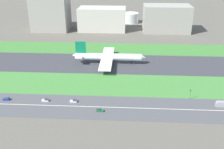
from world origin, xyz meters
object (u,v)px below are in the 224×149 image
(terminal_building, at_px, (51,11))
(fuel_tank_west, at_px, (131,18))
(car_3, at_px, (7,99))
(car_0, at_px, (100,110))
(car_1, at_px, (74,101))
(fuel_tank_centre, at_px, (152,19))
(airliner, at_px, (107,57))
(office_tower, at_px, (166,18))
(car_2, at_px, (46,100))
(traffic_light, at_px, (190,94))
(hangar_building, at_px, (102,19))

(terminal_building, relative_size, fuel_tank_west, 2.17)
(fuel_tank_west, bearing_deg, car_3, -110.28)
(car_0, bearing_deg, car_1, -29.23)
(fuel_tank_centre, bearing_deg, car_1, -106.97)
(fuel_tank_centre, bearing_deg, car_0, -102.24)
(airliner, bearing_deg, office_tower, 59.88)
(car_2, relative_size, office_tower, 0.08)
(car_2, height_order, traffic_light, traffic_light)
(hangar_building, bearing_deg, terminal_building, 180.00)
(terminal_building, xyz_separation_m, hangar_building, (65.78, 0.00, -9.06))
(car_3, distance_m, car_0, 63.31)
(hangar_building, xyz_separation_m, fuel_tank_west, (37.44, 45.00, -7.48))
(car_1, bearing_deg, hangar_building, 89.43)
(car_2, bearing_deg, traffic_light, 4.84)
(hangar_building, bearing_deg, airliner, -82.44)
(terminal_building, bearing_deg, fuel_tank_centre, 18.66)
(car_0, xyz_separation_m, traffic_light, (57.97, 17.99, 3.37))
(office_tower, bearing_deg, car_2, -119.18)
(traffic_light, height_order, fuel_tank_west, fuel_tank_west)
(airliner, xyz_separation_m, fuel_tank_west, (22.31, 159.00, 0.81))
(car_0, bearing_deg, airliner, -89.31)
(terminal_building, xyz_separation_m, fuel_tank_centre, (133.25, 45.00, -17.23))
(airliner, xyz_separation_m, terminal_building, (-80.91, 114.00, 17.35))
(car_3, distance_m, office_tower, 222.87)
(car_2, height_order, hangar_building, hangar_building)
(car_2, relative_size, fuel_tank_centre, 0.18)
(airliner, bearing_deg, car_2, -117.57)
(car_3, bearing_deg, car_1, 0.00)
(office_tower, bearing_deg, fuel_tank_centre, 107.05)
(car_1, distance_m, office_tower, 200.65)
(car_1, xyz_separation_m, car_3, (-44.64, 0.00, 0.00))
(airliner, xyz_separation_m, traffic_light, (58.91, -60.01, -1.94))
(car_0, distance_m, hangar_building, 193.15)
(car_2, distance_m, fuel_tank_centre, 243.46)
(terminal_building, height_order, fuel_tank_centre, terminal_building)
(airliner, xyz_separation_m, car_3, (-61.57, -68.00, -5.31))
(traffic_light, relative_size, terminal_building, 0.15)
(car_0, relative_size, fuel_tank_centre, 0.18)
(car_3, xyz_separation_m, car_0, (62.51, -10.00, 0.00))
(car_3, height_order, terminal_building, terminal_building)
(car_2, xyz_separation_m, traffic_light, (94.41, 7.99, 3.37))
(fuel_tank_west, bearing_deg, office_tower, -45.75)
(office_tower, relative_size, fuel_tank_west, 2.65)
(car_2, height_order, car_3, same)
(airliner, distance_m, hangar_building, 115.30)
(car_3, xyz_separation_m, fuel_tank_west, (83.88, 227.00, 6.12))
(hangar_building, bearing_deg, car_1, -90.57)
(fuel_tank_centre, bearing_deg, office_tower, -72.95)
(car_0, distance_m, office_tower, 203.35)
(fuel_tank_west, height_order, fuel_tank_centre, fuel_tank_west)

